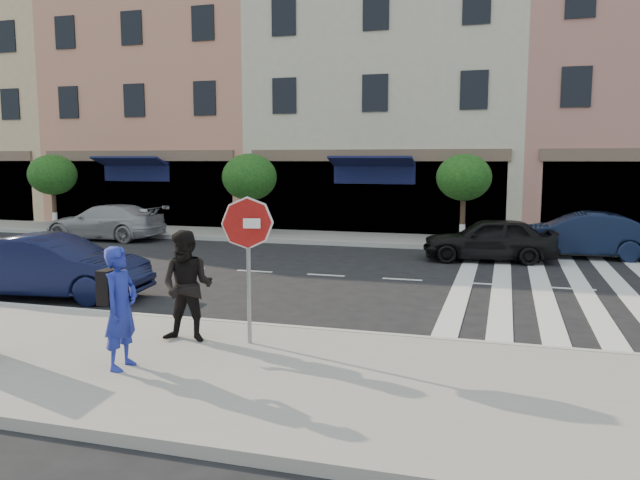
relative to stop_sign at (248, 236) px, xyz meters
The scene contains 16 objects.
ground 3.26m from the stop_sign, 104.28° to the left, with size 120.00×120.00×0.00m, color black.
sidewalk_near 2.19m from the stop_sign, 120.49° to the right, with size 60.00×4.50×0.15m, color gray.
sidewalk_far 13.75m from the stop_sign, 92.80° to the left, with size 60.00×3.00×0.15m, color gray.
building_west_far 30.27m from the stop_sign, 139.12° to the left, with size 12.00×9.00×12.00m, color #DABC8B.
building_west_mid 23.40m from the stop_sign, 120.74° to the left, with size 10.00×9.00×14.00m, color tan.
building_centre 19.99m from the stop_sign, 93.40° to the left, with size 11.00×9.00×11.00m, color beige.
street_tree_wa 19.88m from the stop_sign, 137.54° to the left, with size 2.00×2.00×3.05m.
street_tree_wb 14.57m from the stop_sign, 112.89° to the left, with size 2.10×2.10×3.06m.
street_tree_c 13.63m from the stop_sign, 80.13° to the left, with size 1.90×1.90×3.04m.
stop_sign is the anchor object (origin of this frame).
photographer 2.14m from the stop_sign, 127.85° to the right, with size 0.61×0.40×1.69m, color navy.
walker 1.26m from the stop_sign, behind, with size 0.85×0.66×1.76m, color black.
car_near_mid 6.22m from the stop_sign, 157.09° to the left, with size 1.45×4.15×1.37m, color black.
car_far_left 15.53m from the stop_sign, 133.33° to the left, with size 1.85×4.55×1.32m, color #9A9A9F.
car_far_mid 10.81m from the stop_sign, 71.97° to the left, with size 1.55×3.84×1.31m, color black.
car_far_right 13.21m from the stop_sign, 62.95° to the left, with size 1.48×4.24×1.40m, color black.
Camera 1 is at (4.42, -11.33, 3.00)m, focal length 35.00 mm.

